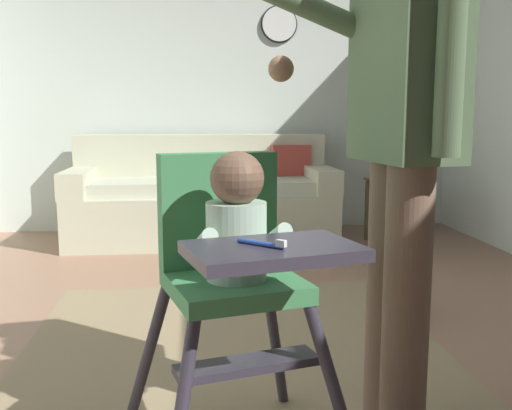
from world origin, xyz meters
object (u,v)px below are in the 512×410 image
adult_standing (401,145)px  side_table (395,197)px  high_chair (234,251)px  toy_ball_second (399,292)px  wall_clock (279,24)px  couch (203,200)px  sippy_cup (396,173)px

adult_standing → side_table: (0.99, 2.80, -0.55)m
high_chair → adult_standing: size_ratio=0.56×
toy_ball_second → adult_standing: bearing=-111.0°
high_chair → wall_clock: bearing=155.1°
couch → toy_ball_second: (0.97, -1.97, -0.22)m
couch → sippy_cup: size_ratio=21.39×
couch → wall_clock: 1.71m
toy_ball_second → wall_clock: bearing=96.5°
couch → sippy_cup: (1.52, -0.33, 0.24)m
sippy_cup → wall_clock: bearing=135.6°
couch → sippy_cup: 1.57m
side_table → sippy_cup: bearing=0.0°
side_table → wall_clock: size_ratio=1.61×
wall_clock → sippy_cup: bearing=-44.4°
side_table → high_chair: bearing=-117.5°
couch → high_chair: bearing=0.5°
couch → toy_ball_second: bearing=26.4°
adult_standing → toy_ball_second: (0.45, 1.17, -0.82)m
toy_ball_second → sippy_cup: sippy_cup is taller
side_table → couch: bearing=167.7°
toy_ball_second → couch: bearing=116.4°
toy_ball_second → side_table: size_ratio=0.43×
adult_standing → couch: bearing=-86.8°
adult_standing → wall_clock: size_ratio=5.10×
adult_standing → sippy_cup: bearing=-115.9°
high_chair → toy_ball_second: 1.63m
adult_standing → wall_clock: wall_clock is taller
toy_ball_second → high_chair: bearing=-127.9°
couch → high_chair: 3.20m
high_chair → toy_ball_second: bearing=127.6°
couch → adult_standing: bearing=9.5°
couch → side_table: 1.55m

